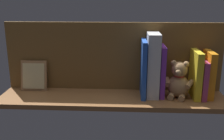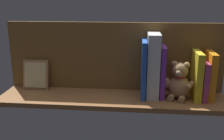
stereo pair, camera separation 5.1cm
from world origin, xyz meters
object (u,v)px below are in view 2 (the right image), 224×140
teddy_bear (179,82)px  dictionary_thick_white (153,66)px  book_0 (210,75)px  picture_frame_leaning (36,75)px

teddy_bear → dictionary_thick_white: size_ratio=0.59×
dictionary_thick_white → book_0: bearing=-179.5°
teddy_bear → book_0: bearing=-153.5°
dictionary_thick_white → teddy_bear: bearing=172.2°
book_0 → teddy_bear: 14.11cm
teddy_bear → dictionary_thick_white: 14.01cm
teddy_bear → dictionary_thick_white: dictionary_thick_white is taller
dictionary_thick_white → picture_frame_leaning: 58.24cm
book_0 → dictionary_thick_white: bearing=0.5°
book_0 → teddy_bear: bearing=7.7°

